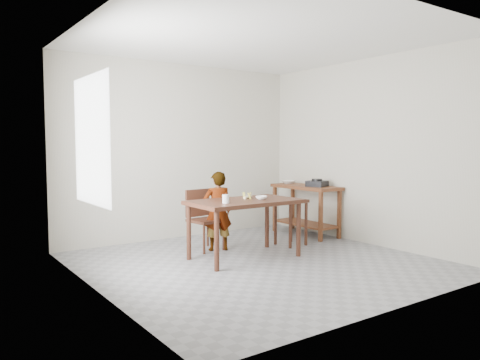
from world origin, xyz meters
TOP-DOWN VIEW (x-y plane):
  - floor at (0.00, 0.00)m, footprint 4.00×4.00m
  - ceiling at (0.00, 0.00)m, footprint 4.00×4.00m
  - wall_back at (0.00, 2.02)m, footprint 4.00×0.04m
  - wall_front at (0.00, -2.02)m, footprint 4.00×0.04m
  - wall_left at (-2.02, 0.00)m, footprint 0.04×4.00m
  - wall_right at (2.02, 0.00)m, footprint 0.04×4.00m
  - window_pane at (-1.97, 0.20)m, footprint 0.02×1.10m
  - dining_table at (0.00, 0.30)m, footprint 1.40×0.80m
  - prep_counter at (1.72, 1.00)m, footprint 0.50×1.20m
  - child at (-0.05, 0.87)m, footprint 0.46×0.37m
  - dining_chair at (-0.17, 0.97)m, footprint 0.45×0.45m
  - stool at (1.00, 0.55)m, footprint 0.39×0.39m
  - glass_tumbler at (-0.38, 0.16)m, footprint 0.10×0.10m
  - small_bowl at (0.21, 0.22)m, footprint 0.16×0.16m
  - banana at (0.12, 0.39)m, footprint 0.20×0.16m
  - serving_bowl at (1.71, 1.42)m, footprint 0.25×0.25m
  - gas_burner at (1.73, 0.75)m, footprint 0.35×0.35m

SIDE VIEW (x-z plane):
  - floor at x=0.00m, z-range -0.04..0.00m
  - stool at x=1.00m, z-range 0.00..0.67m
  - dining_table at x=0.00m, z-range 0.00..0.75m
  - prep_counter at x=1.72m, z-range 0.00..0.80m
  - dining_chair at x=-0.17m, z-range 0.00..0.83m
  - child at x=-0.05m, z-range 0.00..1.09m
  - small_bowl at x=0.21m, z-range 0.75..0.80m
  - banana at x=0.12m, z-range 0.75..0.81m
  - glass_tumbler at x=-0.38m, z-range 0.75..0.86m
  - serving_bowl at x=1.71m, z-range 0.80..0.85m
  - gas_burner at x=1.73m, z-range 0.80..0.89m
  - wall_back at x=0.00m, z-range 0.00..2.70m
  - wall_front at x=0.00m, z-range 0.00..2.70m
  - wall_left at x=-2.02m, z-range 0.00..2.70m
  - wall_right at x=2.02m, z-range 0.00..2.70m
  - window_pane at x=-1.97m, z-range 0.85..2.15m
  - ceiling at x=0.00m, z-range 2.70..2.74m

